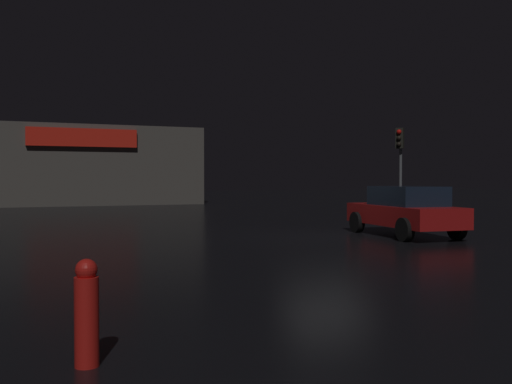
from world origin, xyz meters
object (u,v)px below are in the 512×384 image
store_building (78,166)px  car_near (405,210)px  traffic_signal_opposite (400,151)px  fire_hydrant (87,313)px

store_building → car_near: store_building is taller
traffic_signal_opposite → store_building: bearing=120.8°
traffic_signal_opposite → fire_hydrant: bearing=-133.9°
store_building → fire_hydrant: size_ratio=15.71×
store_building → car_near: 27.00m
store_building → fire_hydrant: (-2.64, -34.48, -2.04)m
traffic_signal_opposite → car_near: traffic_signal_opposite is taller
car_near → fire_hydrant: (-9.84, -8.51, -0.28)m
store_building → car_near: (7.20, -25.97, -1.76)m
store_building → fire_hydrant: store_building is taller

